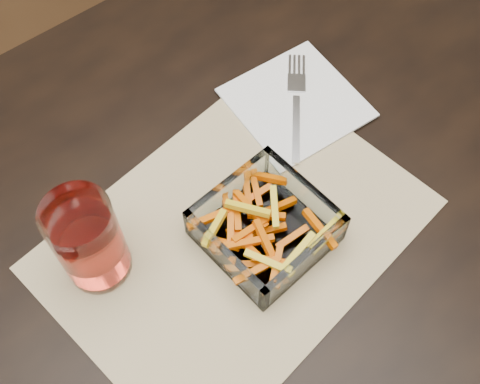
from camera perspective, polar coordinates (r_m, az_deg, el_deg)
name	(u,v)px	position (r m, az deg, el deg)	size (l,w,h in m)	color
dining_table	(242,252)	(0.84, 0.22, -5.70)	(1.60, 0.90, 0.75)	black
placemat	(235,234)	(0.76, -0.44, -4.02)	(0.45, 0.33, 0.00)	tan
glass_bowl	(265,228)	(0.73, 2.43, -3.39)	(0.15, 0.15, 0.06)	white
tumbler	(89,243)	(0.70, -14.09, -4.69)	(0.08, 0.08, 0.14)	white
napkin	(296,102)	(0.87, 5.34, 8.45)	(0.17, 0.17, 0.00)	white
fork	(296,102)	(0.86, 5.36, 8.47)	(0.14, 0.15, 0.00)	silver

